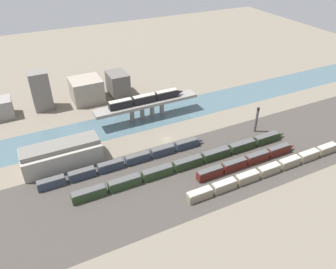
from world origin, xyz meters
name	(u,v)px	position (x,y,z in m)	size (l,w,h in m)	color
ground_plane	(167,139)	(0.00, 0.00, 0.00)	(400.00, 400.00, 0.00)	#756B5B
railbed_yard	(194,171)	(0.00, -24.00, 0.00)	(280.00, 42.00, 0.01)	#423D38
river_water	(147,118)	(0.00, 21.07, 0.00)	(320.00, 20.64, 0.01)	#47606B
bridge	(147,105)	(0.00, 21.07, 6.93)	(50.77, 7.04, 8.50)	gray
train_on_bridge	(147,98)	(0.07, 21.07, 10.34)	(37.85, 2.98, 3.79)	black
train_yard_near	(271,169)	(25.62, -37.61, 1.69)	(72.70, 3.04, 3.45)	gray
train_yard_mid	(248,160)	(20.77, -29.80, 1.90)	(46.68, 2.69, 3.87)	#5B1E19
train_yard_far	(191,162)	(0.57, -20.68, 1.79)	(93.21, 3.11, 3.64)	#23381E
train_yard_outer	(127,161)	(-21.41, -9.19, 1.72)	(68.20, 2.84, 3.51)	#2D384C
warehouse_building	(62,154)	(-43.77, 2.54, 4.50)	(29.68, 12.06, 9.46)	#9E998E
signal_tower	(256,120)	(38.70, -11.79, 5.85)	(1.10, 1.10, 12.17)	#4C4C51
city_block_left	(41,91)	(-43.17, 53.13, 9.79)	(9.05, 8.06, 19.59)	slate
city_block_center	(87,90)	(-21.11, 51.92, 6.07)	(15.53, 14.76, 12.14)	gray
city_block_right	(118,84)	(-3.75, 52.50, 6.04)	(9.98, 13.31, 12.09)	#605B56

